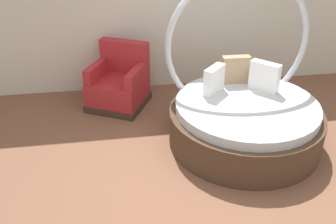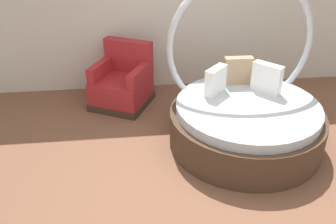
% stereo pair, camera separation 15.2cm
% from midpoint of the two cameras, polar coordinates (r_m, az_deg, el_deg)
% --- Properties ---
extents(ground_plane, '(8.00, 8.00, 0.02)m').
position_cam_midpoint_polar(ground_plane, '(4.43, 7.15, -9.82)').
color(ground_plane, brown).
extents(back_wall, '(8.00, 0.12, 2.73)m').
position_cam_midpoint_polar(back_wall, '(6.08, 1.56, 16.27)').
color(back_wall, beige).
rests_on(back_wall, ground_plane).
extents(round_daybed, '(1.95, 1.95, 2.11)m').
position_cam_midpoint_polar(round_daybed, '(4.89, 10.64, -0.10)').
color(round_daybed, '#473323').
rests_on(round_daybed, ground_plane).
extents(red_armchair, '(1.07, 1.07, 0.94)m').
position_cam_midpoint_polar(red_armchair, '(5.76, -8.22, 4.21)').
color(red_armchair, '#38281E').
rests_on(red_armchair, ground_plane).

